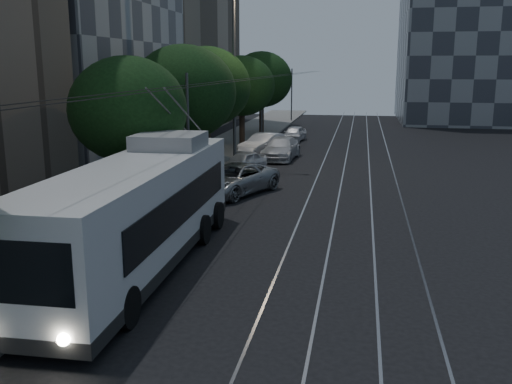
{
  "coord_description": "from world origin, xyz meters",
  "views": [
    {
      "loc": [
        2.67,
        -15.64,
        6.31
      ],
      "look_at": [
        -0.67,
        2.46,
        2.23
      ],
      "focal_mm": 40.0,
      "sensor_mm": 36.0,
      "label": 1
    }
  ],
  "objects_px": {
    "car_white_d": "(294,134)",
    "car_white_a": "(243,162)",
    "trolleybus": "(140,211)",
    "pickup_silver": "(234,179)",
    "car_white_b": "(281,149)",
    "streetlamp_far": "(241,60)",
    "car_white_c": "(265,144)"
  },
  "relations": [
    {
      "from": "trolleybus",
      "to": "streetlamp_far",
      "type": "bearing_deg",
      "value": 91.03
    },
    {
      "from": "trolleybus",
      "to": "car_white_b",
      "type": "xyz_separation_m",
      "value": [
        1.4,
        22.13,
        -1.07
      ]
    },
    {
      "from": "pickup_silver",
      "to": "car_white_d",
      "type": "bearing_deg",
      "value": 111.76
    },
    {
      "from": "pickup_silver",
      "to": "car_white_b",
      "type": "bearing_deg",
      "value": 109.27
    },
    {
      "from": "car_white_a",
      "to": "car_white_d",
      "type": "height_order",
      "value": "car_white_d"
    },
    {
      "from": "car_white_a",
      "to": "car_white_b",
      "type": "relative_size",
      "value": 0.7
    },
    {
      "from": "pickup_silver",
      "to": "streetlamp_far",
      "type": "relative_size",
      "value": 0.49
    },
    {
      "from": "car_white_d",
      "to": "trolleybus",
      "type": "bearing_deg",
      "value": -83.92
    },
    {
      "from": "pickup_silver",
      "to": "car_white_b",
      "type": "distance_m",
      "value": 11.35
    },
    {
      "from": "trolleybus",
      "to": "car_white_a",
      "type": "xyz_separation_m",
      "value": [
        -0.2,
        17.01,
        -1.2
      ]
    },
    {
      "from": "trolleybus",
      "to": "car_white_b",
      "type": "bearing_deg",
      "value": 85.37
    },
    {
      "from": "pickup_silver",
      "to": "car_white_c",
      "type": "height_order",
      "value": "car_white_c"
    },
    {
      "from": "streetlamp_far",
      "to": "car_white_a",
      "type": "bearing_deg",
      "value": -74.3
    },
    {
      "from": "car_white_d",
      "to": "car_white_b",
      "type": "bearing_deg",
      "value": -80.49
    },
    {
      "from": "car_white_a",
      "to": "car_white_d",
      "type": "bearing_deg",
      "value": 109.07
    },
    {
      "from": "trolleybus",
      "to": "car_white_a",
      "type": "height_order",
      "value": "trolleybus"
    },
    {
      "from": "trolleybus",
      "to": "car_white_a",
      "type": "relative_size",
      "value": 3.7
    },
    {
      "from": "pickup_silver",
      "to": "car_white_a",
      "type": "height_order",
      "value": "pickup_silver"
    },
    {
      "from": "car_white_c",
      "to": "trolleybus",
      "type": "bearing_deg",
      "value": -65.76
    },
    {
      "from": "car_white_b",
      "to": "streetlamp_far",
      "type": "relative_size",
      "value": 0.46
    },
    {
      "from": "car_white_b",
      "to": "car_white_c",
      "type": "distance_m",
      "value": 2.07
    },
    {
      "from": "car_white_a",
      "to": "car_white_c",
      "type": "bearing_deg",
      "value": 112.62
    },
    {
      "from": "car_white_a",
      "to": "pickup_silver",
      "type": "bearing_deg",
      "value": -58.38
    },
    {
      "from": "pickup_silver",
      "to": "streetlamp_far",
      "type": "distance_m",
      "value": 9.92
    },
    {
      "from": "car_white_b",
      "to": "streetlamp_far",
      "type": "bearing_deg",
      "value": -116.67
    },
    {
      "from": "pickup_silver",
      "to": "car_white_c",
      "type": "bearing_deg",
      "value": 115.97
    },
    {
      "from": "car_white_a",
      "to": "streetlamp_far",
      "type": "distance_m",
      "value": 6.27
    },
    {
      "from": "trolleybus",
      "to": "streetlamp_far",
      "type": "height_order",
      "value": "streetlamp_far"
    },
    {
      "from": "car_white_b",
      "to": "trolleybus",
      "type": "bearing_deg",
      "value": -89.31
    },
    {
      "from": "car_white_d",
      "to": "car_white_a",
      "type": "bearing_deg",
      "value": -87.08
    },
    {
      "from": "trolleybus",
      "to": "car_white_d",
      "type": "xyz_separation_m",
      "value": [
        1.17,
        31.87,
        -1.17
      ]
    },
    {
      "from": "pickup_silver",
      "to": "streetlamp_far",
      "type": "xyz_separation_m",
      "value": [
        -1.26,
        7.88,
        5.88
      ]
    }
  ]
}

